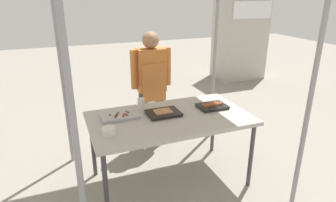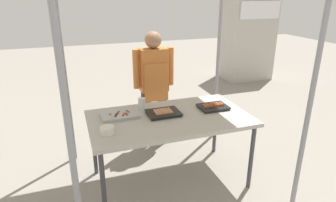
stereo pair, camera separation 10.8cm
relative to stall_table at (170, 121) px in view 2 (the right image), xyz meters
name	(u,v)px [view 2 (the right image)]	position (x,y,z in m)	size (l,w,h in m)	color
ground_plane	(169,179)	(0.00, 0.00, -0.70)	(18.00, 18.00, 0.00)	gray
stall_table	(170,121)	(0.00, 0.00, 0.00)	(1.60, 0.90, 0.75)	#B7B2A8
tray_grilled_sausages	(213,107)	(0.51, 0.05, 0.07)	(0.30, 0.24, 0.05)	black
tray_meat_skewers	(120,115)	(-0.47, 0.16, 0.07)	(0.38, 0.22, 0.04)	#ADADB2
tray_pork_links	(163,113)	(-0.04, 0.07, 0.07)	(0.33, 0.25, 0.05)	black
condiment_bowl	(107,130)	(-0.64, -0.18, 0.09)	(0.12, 0.12, 0.07)	silver
drink_cup_near_edge	(142,104)	(-0.21, 0.29, 0.11)	(0.08, 0.08, 0.12)	white
vendor_woman	(154,81)	(0.09, 0.84, 0.17)	(0.52, 0.22, 1.49)	#333842
neighbor_stall_right	(247,36)	(3.00, 3.23, 0.28)	(1.05, 0.76, 1.95)	#B7B2A8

